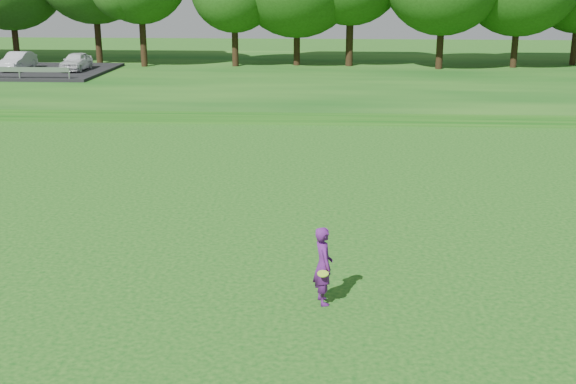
{
  "coord_description": "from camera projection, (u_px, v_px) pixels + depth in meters",
  "views": [
    {
      "loc": [
        3.23,
        -14.99,
        6.77
      ],
      "look_at": [
        2.11,
        3.36,
        1.3
      ],
      "focal_mm": 45.0,
      "sensor_mm": 36.0,
      "label": 1
    }
  ],
  "objects": [
    {
      "name": "berm",
      "position": [
        285.0,
        77.0,
        48.91
      ],
      "size": [
        130.0,
        30.0,
        0.6
      ],
      "primitive_type": "cube",
      "color": "#0D4711",
      "rests_on": "ground"
    },
    {
      "name": "woman",
      "position": [
        323.0,
        265.0,
        15.42
      ],
      "size": [
        0.58,
        0.82,
        1.73
      ],
      "color": "#591970",
      "rests_on": "ground"
    },
    {
      "name": "ground",
      "position": [
        187.0,
        287.0,
        16.46
      ],
      "size": [
        140.0,
        140.0,
        0.0
      ],
      "primitive_type": "plane",
      "color": "#0D4711",
      "rests_on": "ground"
    },
    {
      "name": "walking_path",
      "position": [
        266.0,
        120.0,
        35.59
      ],
      "size": [
        130.0,
        1.6,
        0.04
      ],
      "primitive_type": "cube",
      "color": "gray",
      "rests_on": "ground"
    }
  ]
}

